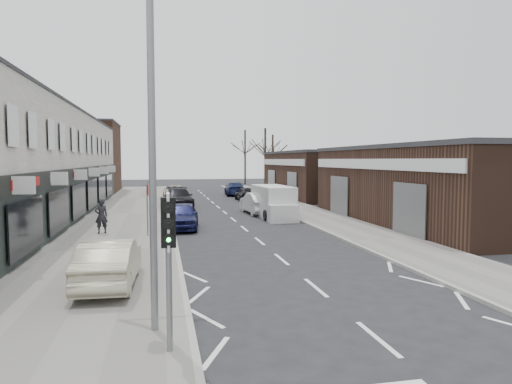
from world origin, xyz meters
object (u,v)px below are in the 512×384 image
traffic_light (168,235)px  parked_car_right_c (235,189)px  pedestrian (101,216)px  street_lamp (160,124)px  parked_car_right_a (258,203)px  parked_car_left_b (179,198)px  parked_car_left_a (182,216)px  parked_car_left_c (175,192)px  sedan_on_pavement (110,262)px  parked_car_right_b (246,194)px  white_van (274,203)px  warning_sign (148,193)px

traffic_light → parked_car_right_c: (7.66, 39.71, -1.69)m
pedestrian → parked_car_right_c: pedestrian is taller
street_lamp → parked_car_right_a: (6.73, 21.59, -3.85)m
parked_car_right_c → parked_car_left_b: bearing=65.0°
parked_car_left_a → parked_car_left_b: parked_car_left_b is taller
pedestrian → parked_car_left_c: (4.29, 21.17, -0.33)m
sedan_on_pavement → parked_car_right_b: size_ratio=1.08×
parked_car_right_a → white_van: bearing=100.2°
traffic_light → parked_car_left_a: (1.00, 16.67, -1.68)m
parked_car_right_b → warning_sign: bearing=65.7°
sedan_on_pavement → parked_car_right_b: sedan_on_pavement is taller
traffic_light → parked_car_left_b: bearing=87.5°
parked_car_right_c → parked_car_right_b: bearing=94.3°
street_lamp → parked_car_left_c: size_ratio=1.67×
traffic_light → parked_car_left_b: traffic_light is taller
sedan_on_pavement → white_van: bearing=-117.7°
street_lamp → sedan_on_pavement: 5.63m
pedestrian → parked_car_left_c: 21.61m
parked_car_left_a → parked_car_right_a: parked_car_right_a is taller
parked_car_right_a → parked_car_right_c: size_ratio=0.93×
parked_car_left_b → parked_car_right_c: bearing=58.8°
traffic_light → parked_car_right_c: traffic_light is taller
street_lamp → parked_car_left_b: 27.37m
parked_car_left_a → street_lamp: bearing=-88.7°
white_van → parked_car_right_b: size_ratio=1.40×
sedan_on_pavement → parked_car_left_c: size_ratio=0.88×
pedestrian → street_lamp: bearing=83.9°
traffic_light → warning_sign: size_ratio=1.15×
parked_car_left_c → sedan_on_pavement: bearing=-93.6°
parked_car_left_b → parked_car_left_c: (-0.07, 8.15, -0.10)m
white_van → parked_car_right_b: white_van is taller
warning_sign → parked_car_right_c: warning_sign is taller
pedestrian → parked_car_left_a: 4.36m
warning_sign → parked_car_right_a: (7.36, 8.79, -1.44)m
parked_car_left_a → parked_car_right_c: parked_car_left_a is taller
parked_car_left_a → parked_car_right_b: size_ratio=1.10×
parked_car_left_a → parked_car_left_c: parked_car_left_a is taller
parked_car_right_b → pedestrian: bearing=58.4°
parked_car_left_b → white_van: bearing=-54.8°
street_lamp → parked_car_right_b: (7.78, 32.04, -3.95)m
parked_car_left_c → parked_car_left_a: bearing=-89.0°
parked_car_left_c → parked_car_right_a: bearing=-66.8°
white_van → parked_car_left_c: bearing=108.1°
parked_car_left_c → parked_car_right_c: 7.26m
traffic_light → parked_car_left_b: (1.24, 28.28, -1.64)m
traffic_light → parked_car_left_c: traffic_light is taller
street_lamp → white_van: size_ratio=1.46×
sedan_on_pavement → parked_car_right_c: (9.31, 34.63, -0.10)m
traffic_light → parked_car_left_a: bearing=86.6°
street_lamp → parked_car_right_a: bearing=72.7°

